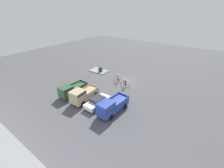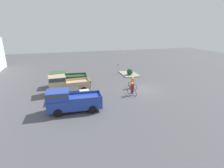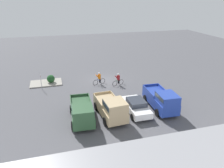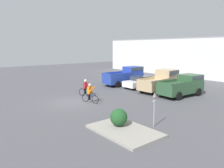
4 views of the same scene
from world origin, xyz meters
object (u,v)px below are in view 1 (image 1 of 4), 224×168
at_px(shrub, 100,69).
at_px(pickup_truck_2, 72,90).
at_px(sedan_0, 97,101).
at_px(cyclist_1, 125,83).
at_px(pickup_truck_1, 82,95).
at_px(pickup_truck_0, 111,106).
at_px(fire_lane_sign, 91,68).
at_px(cyclist_0, 118,78).

bearing_deg(shrub, pickup_truck_2, 103.90).
xyz_separation_m(sedan_0, cyclist_1, (-0.38, -7.52, 0.14)).
xyz_separation_m(sedan_0, pickup_truck_1, (2.76, 0.45, 0.48)).
relative_size(pickup_truck_0, sedan_0, 1.24).
relative_size(pickup_truck_1, cyclist_1, 3.05).
xyz_separation_m(fire_lane_sign, shrub, (-1.20, -1.84, -0.62)).
bearing_deg(pickup_truck_1, pickup_truck_0, -177.01).
distance_m(sedan_0, pickup_truck_2, 5.64).
relative_size(cyclist_1, fire_lane_sign, 0.81).
height_order(pickup_truck_0, cyclist_1, pickup_truck_0).
bearing_deg(cyclist_0, sedan_0, 103.10).
relative_size(fire_lane_sign, shrub, 2.01).
distance_m(sedan_0, fire_lane_sign, 12.97).
bearing_deg(shrub, pickup_truck_1, 116.63).
distance_m(sedan_0, cyclist_1, 7.54).
bearing_deg(sedan_0, pickup_truck_2, 2.74).
relative_size(pickup_truck_0, fire_lane_sign, 2.56).
height_order(pickup_truck_2, cyclist_1, pickup_truck_2).
bearing_deg(cyclist_1, pickup_truck_1, 68.47).
bearing_deg(pickup_truck_1, cyclist_0, -94.88).
distance_m(cyclist_0, fire_lane_sign, 7.54).
height_order(sedan_0, cyclist_0, cyclist_0).
distance_m(cyclist_0, shrub, 6.65).
bearing_deg(sedan_0, shrub, -51.94).
height_order(pickup_truck_2, cyclist_0, pickup_truck_2).
bearing_deg(cyclist_0, fire_lane_sign, -1.69).
bearing_deg(sedan_0, cyclist_1, -92.93).
bearing_deg(sedan_0, pickup_truck_1, 9.33).
relative_size(sedan_0, fire_lane_sign, 2.06).
bearing_deg(sedan_0, cyclist_0, -76.90).
height_order(pickup_truck_1, pickup_truck_2, pickup_truck_1).
bearing_deg(sedan_0, fire_lane_sign, -42.72).
height_order(pickup_truck_0, pickup_truck_2, pickup_truck_0).
bearing_deg(pickup_truck_2, cyclist_0, -112.33).
height_order(cyclist_1, shrub, cyclist_1).
xyz_separation_m(pickup_truck_1, cyclist_1, (-3.15, -7.98, -0.33)).
xyz_separation_m(pickup_truck_2, cyclist_0, (-3.63, -8.84, -0.25)).
height_order(pickup_truck_1, cyclist_0, pickup_truck_1).
bearing_deg(pickup_truck_2, fire_lane_sign, -66.73).
relative_size(sedan_0, cyclist_0, 2.42).
distance_m(cyclist_0, cyclist_1, 2.60).
bearing_deg(pickup_truck_1, pickup_truck_2, -3.70).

